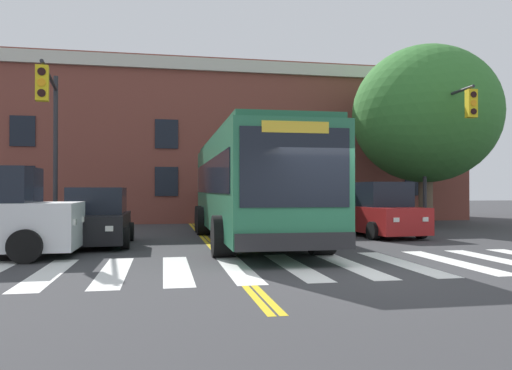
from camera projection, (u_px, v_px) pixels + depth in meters
ground_plane at (350, 274)px, 9.66m from camera, size 120.00×120.00×0.00m
crosswalk at (349, 265)px, 10.80m from camera, size 15.37×3.93×0.01m
lane_line_yellow_inner at (190, 224)px, 24.05m from camera, size 0.12×36.00×0.01m
lane_line_yellow_outer at (193, 224)px, 24.09m from camera, size 0.12×36.00×0.01m
city_bus at (250, 185)px, 15.76m from camera, size 3.12×11.36×3.30m
car_black_near_lane at (98, 219)px, 14.60m from camera, size 1.96×3.72×1.70m
car_red_far_lane at (378, 211)px, 17.66m from camera, size 2.24×4.21×1.90m
car_grey_behind_bus at (219, 207)px, 23.98m from camera, size 2.02×4.16×1.80m
traffic_light_near_corner at (442, 133)px, 19.72m from camera, size 0.41×3.72×5.82m
traffic_light_far_corner at (51, 122)px, 16.22m from camera, size 0.67×4.21×5.71m
street_tree_curbside_large at (425, 115)px, 22.27m from camera, size 7.52×7.65×8.05m
building_facade at (166, 146)px, 27.90m from camera, size 32.28×8.29×8.14m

